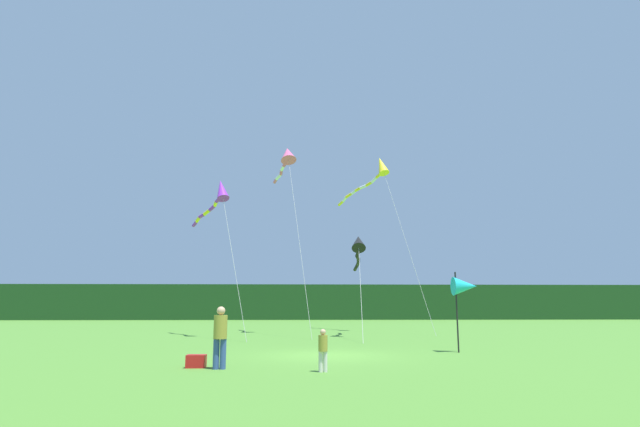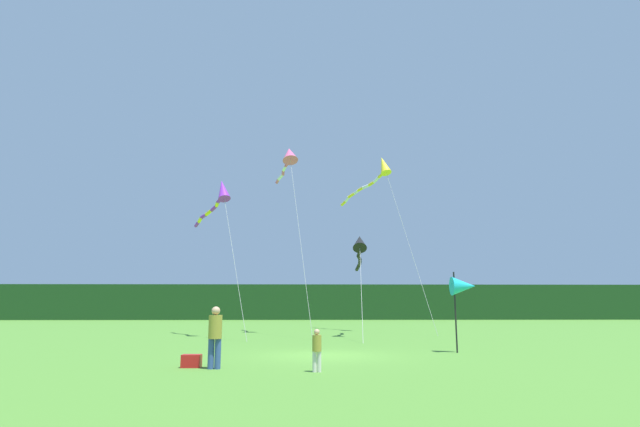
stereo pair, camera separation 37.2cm
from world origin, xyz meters
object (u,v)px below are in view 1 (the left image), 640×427
kite_black (358,246)px  kite_purple (218,195)px  person_adult (220,334)px  kite_rainbow (287,157)px  person_child (323,348)px  cooler_box (196,361)px  banner_flag_pole (465,287)px  kite_yellow (376,172)px

kite_black → kite_purple: bearing=-179.5°
person_adult → kite_rainbow: (1.33, 17.15, 10.18)m
person_child → kite_purple: (-5.30, 14.86, 7.31)m
cooler_box → banner_flag_pole: bearing=25.2°
person_adult → kite_rainbow: kite_rainbow is taller
person_adult → person_child: (2.81, -0.72, -0.33)m
kite_yellow → kite_rainbow: size_ratio=1.00×
kite_yellow → kite_rainbow: 6.61m
cooler_box → kite_black: size_ratio=0.07×
cooler_box → kite_purple: size_ratio=0.06×
kite_yellow → kite_black: 8.17m
kite_yellow → kite_rainbow: (-6.12, -2.48, 0.27)m
person_adult → kite_yellow: 23.22m
person_child → banner_flag_pole: 7.99m
person_adult → kite_yellow: bearing=69.2°
cooler_box → kite_purple: 15.89m
person_adult → banner_flag_pole: bearing=29.0°
kite_rainbow → kite_black: size_ratio=1.49×
kite_yellow → banner_flag_pole: bearing=-86.3°
cooler_box → banner_flag_pole: (9.13, 4.29, 2.23)m
cooler_box → kite_purple: bearing=97.4°
person_child → banner_flag_pole: size_ratio=0.37×
person_child → kite_rainbow: 20.78m
person_child → kite_black: bearing=79.7°
kite_black → person_child: bearing=-100.3°
cooler_box → person_adult: bearing=-28.6°
person_child → banner_flag_pole: bearing=43.8°
banner_flag_pole → kite_rainbow: bearing=119.6°
cooler_box → kite_purple: kite_purple is taller
banner_flag_pole → kite_yellow: 17.20m
person_adult → kite_purple: size_ratio=0.19×
kite_rainbow → kite_purple: kite_rainbow is taller
cooler_box → banner_flag_pole: size_ratio=0.18×
kite_yellow → person_adult: bearing=-110.8°
banner_flag_pole → kite_rainbow: 16.79m
kite_purple → person_adult: bearing=-80.0°
cooler_box → kite_rainbow: bearing=83.1°
banner_flag_pole → person_child: bearing=-136.2°
person_child → cooler_box: size_ratio=2.06×
banner_flag_pole → kite_black: (-2.91, 9.54, 2.64)m
person_child → kite_black: kite_black is taller
person_adult → banner_flag_pole: banner_flag_pole is taller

